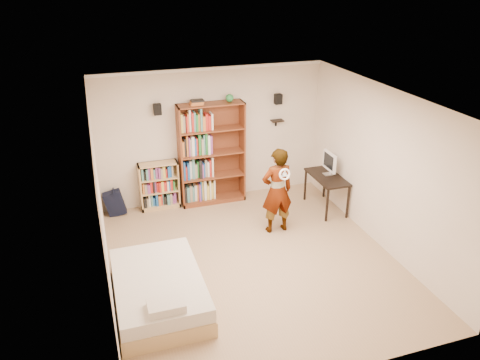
% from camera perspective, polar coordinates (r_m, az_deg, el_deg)
% --- Properties ---
extents(ground, '(4.50, 5.00, 0.01)m').
position_cam_1_polar(ground, '(7.77, 1.62, -9.85)').
color(ground, tan).
rests_on(ground, ground).
extents(room_shell, '(4.52, 5.02, 2.71)m').
position_cam_1_polar(room_shell, '(6.93, 1.79, 2.26)').
color(room_shell, beige).
rests_on(room_shell, ground).
extents(crown_molding, '(4.50, 5.00, 0.06)m').
position_cam_1_polar(crown_molding, '(6.64, 1.89, 9.53)').
color(crown_molding, white).
rests_on(crown_molding, room_shell).
extents(speaker_left, '(0.14, 0.12, 0.20)m').
position_cam_1_polar(speaker_left, '(8.84, -10.04, 8.48)').
color(speaker_left, black).
rests_on(speaker_left, room_shell).
extents(speaker_right, '(0.14, 0.12, 0.20)m').
position_cam_1_polar(speaker_right, '(9.45, 4.68, 9.81)').
color(speaker_right, black).
rests_on(speaker_right, room_shell).
extents(wall_shelf, '(0.25, 0.16, 0.02)m').
position_cam_1_polar(wall_shelf, '(9.58, 4.56, 7.23)').
color(wall_shelf, black).
rests_on(wall_shelf, room_shell).
extents(tall_bookshelf, '(1.30, 0.38, 2.05)m').
position_cam_1_polar(tall_bookshelf, '(9.24, -3.46, 3.15)').
color(tall_bookshelf, brown).
rests_on(tall_bookshelf, ground).
extents(low_bookshelf, '(0.76, 0.29, 0.95)m').
position_cam_1_polar(low_bookshelf, '(9.31, -9.82, -0.68)').
color(low_bookshelf, tan).
rests_on(low_bookshelf, ground).
extents(computer_desk, '(0.51, 1.02, 0.70)m').
position_cam_1_polar(computer_desk, '(9.35, 10.42, -1.49)').
color(computer_desk, black).
rests_on(computer_desk, ground).
extents(imac, '(0.09, 0.45, 0.45)m').
position_cam_1_polar(imac, '(9.19, 10.75, 1.96)').
color(imac, white).
rests_on(imac, computer_desk).
extents(daybed, '(1.22, 1.88, 0.55)m').
position_cam_1_polar(daybed, '(6.87, -9.90, -12.67)').
color(daybed, silver).
rests_on(daybed, ground).
extents(person, '(0.59, 0.40, 1.59)m').
position_cam_1_polar(person, '(8.26, 4.55, -1.32)').
color(person, black).
rests_on(person, ground).
extents(wii_wheel, '(0.21, 0.08, 0.21)m').
position_cam_1_polar(wii_wheel, '(7.83, 5.47, 0.69)').
color(wii_wheel, white).
rests_on(wii_wheel, person).
extents(navy_bag, '(0.39, 0.26, 0.51)m').
position_cam_1_polar(navy_bag, '(9.33, -15.03, -2.69)').
color(navy_bag, black).
rests_on(navy_bag, ground).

